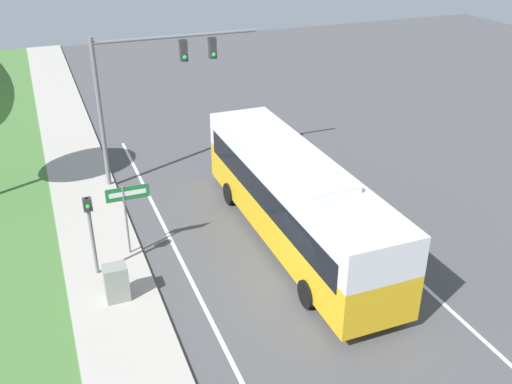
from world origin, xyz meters
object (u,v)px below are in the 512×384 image
Objects in this scene: pedestrian_signal at (90,224)px; utility_cabinet at (116,283)px; bus at (295,195)px; signal_gantry at (148,77)px; street_sign at (127,205)px.

utility_cabinet is at bearing -76.16° from pedestrian_signal.
pedestrian_signal is at bearing 176.59° from bus.
signal_gantry is (-3.59, 7.28, 2.88)m from bus.
signal_gantry is 2.40× the size of pedestrian_signal.
bus is at bearing -12.46° from street_sign.
bus is 8.61m from signal_gantry.
pedestrian_signal is (-7.22, 0.43, 0.11)m from bus.
bus is at bearing -63.76° from signal_gantry.
utility_cabinet is at bearing -110.18° from street_sign.
street_sign is (-2.27, -5.99, -2.77)m from signal_gantry.
utility_cabinet is at bearing -110.58° from signal_gantry.
bus reaches higher than utility_cabinet.
utility_cabinet is (0.42, -1.70, -1.32)m from pedestrian_signal.
street_sign is at bearing 167.54° from bus.
bus is 7.02m from utility_cabinet.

